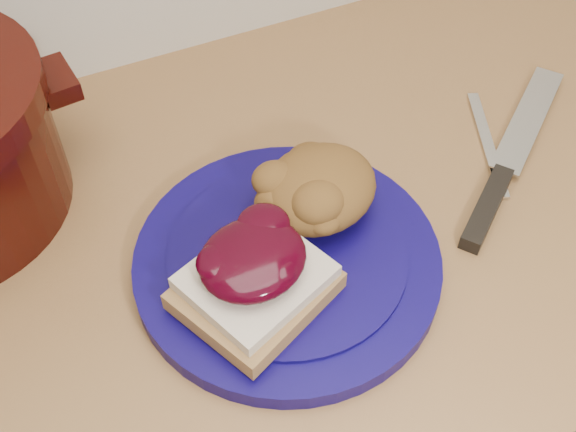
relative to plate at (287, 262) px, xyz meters
name	(u,v)px	position (x,y,z in m)	size (l,w,h in m)	color
base_cabinet	(288,416)	(0.03, 0.06, -0.48)	(4.00, 0.60, 0.86)	beige
plate	(287,262)	(0.00, 0.00, 0.00)	(0.29, 0.29, 0.02)	#0B0549
sandwich	(254,276)	(-0.04, -0.03, 0.04)	(0.15, 0.15, 0.06)	olive
stuffing_mound	(319,188)	(0.05, 0.04, 0.04)	(0.12, 0.10, 0.06)	brown
chef_knife	(499,182)	(0.24, 0.00, 0.00)	(0.25, 0.20, 0.02)	black
butter_knife	(487,143)	(0.27, 0.06, -0.01)	(0.16, 0.01, 0.00)	silver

